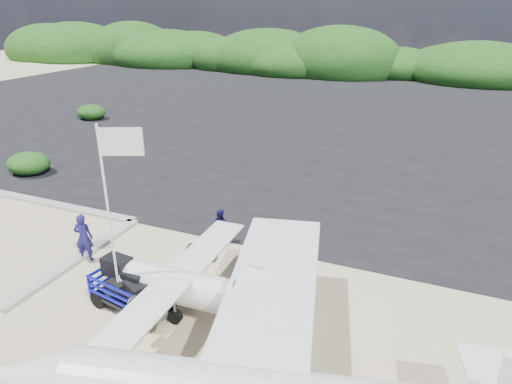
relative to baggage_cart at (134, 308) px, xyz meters
The scene contains 8 objects.
ground 0.64m from the baggage_cart, 13.97° to the left, with size 160.00×160.00×0.00m, color beige.
asphalt_apron 30.16m from the baggage_cart, 88.83° to the left, with size 90.00×50.00×0.04m, color #B2B2B2, non-canonical shape.
vegetation_band 55.16m from the baggage_cart, 89.36° to the left, with size 124.00×8.00×4.40m, color #B2B2B2, non-canonical shape.
baggage_cart is the anchor object (origin of this frame).
flagpole 0.39m from the baggage_cart, 140.78° to the right, with size 1.23×0.51×6.13m, color white, non-canonical shape.
crew_a 4.08m from the baggage_cart, 153.04° to the left, with size 0.70×0.46×1.93m, color navy.
crew_b 5.17m from the baggage_cart, 83.81° to the left, with size 0.72×0.56×1.48m, color navy.
aircraft_small 34.73m from the baggage_cart, 102.38° to the left, with size 6.19×6.19×2.23m, color #B2B2B2, non-canonical shape.
Camera 1 is at (7.75, -9.87, 9.14)m, focal length 32.00 mm.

